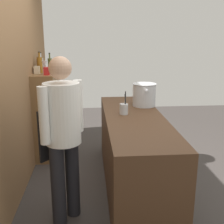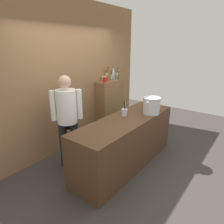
{
  "view_description": "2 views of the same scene",
  "coord_description": "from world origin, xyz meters",
  "px_view_note": "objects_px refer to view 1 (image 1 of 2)",
  "views": [
    {
      "loc": [
        -3.2,
        0.53,
        1.83
      ],
      "look_at": [
        0.17,
        0.26,
        0.92
      ],
      "focal_mm": 44.89,
      "sensor_mm": 36.0,
      "label": 1
    },
    {
      "loc": [
        -2.72,
        -1.78,
        2.13
      ],
      "look_at": [
        0.04,
        0.34,
        0.94
      ],
      "focal_mm": 31.85,
      "sensor_mm": 36.0,
      "label": 2
    }
  ],
  "objects_px": {
    "utensil_crock": "(124,109)",
    "spice_tin_silver": "(42,68)",
    "wine_bottle_amber": "(40,64)",
    "wine_bottle_clear": "(41,64)",
    "spice_tin_red": "(47,71)",
    "spice_tin_cream": "(37,70)",
    "wine_bottle_olive": "(50,64)",
    "wine_glass_tall": "(44,65)",
    "chef": "(63,130)",
    "stockpot_large": "(144,95)",
    "wine_glass_wide": "(53,64)"
  },
  "relations": [
    {
      "from": "utensil_crock",
      "to": "spice_tin_silver",
      "type": "height_order",
      "value": "spice_tin_silver"
    },
    {
      "from": "wine_bottle_amber",
      "to": "wine_bottle_clear",
      "type": "distance_m",
      "value": 0.24
    },
    {
      "from": "spice_tin_red",
      "to": "spice_tin_silver",
      "type": "xyz_separation_m",
      "value": [
        0.4,
        0.13,
        -0.0
      ]
    },
    {
      "from": "utensil_crock",
      "to": "spice_tin_cream",
      "type": "bearing_deg",
      "value": 54.09
    },
    {
      "from": "wine_bottle_olive",
      "to": "wine_glass_tall",
      "type": "relative_size",
      "value": 1.47
    },
    {
      "from": "utensil_crock",
      "to": "spice_tin_silver",
      "type": "distance_m",
      "value": 1.62
    },
    {
      "from": "wine_bottle_clear",
      "to": "wine_bottle_olive",
      "type": "bearing_deg",
      "value": -88.9
    },
    {
      "from": "chef",
      "to": "wine_glass_tall",
      "type": "distance_m",
      "value": 1.66
    },
    {
      "from": "wine_bottle_amber",
      "to": "spice_tin_cream",
      "type": "relative_size",
      "value": 2.86
    },
    {
      "from": "chef",
      "to": "spice_tin_silver",
      "type": "relative_size",
      "value": 15.12
    },
    {
      "from": "spice_tin_silver",
      "to": "spice_tin_cream",
      "type": "relative_size",
      "value": 1.02
    },
    {
      "from": "wine_bottle_clear",
      "to": "wine_glass_tall",
      "type": "relative_size",
      "value": 1.51
    },
    {
      "from": "wine_bottle_amber",
      "to": "wine_bottle_olive",
      "type": "bearing_deg",
      "value": -25.85
    },
    {
      "from": "stockpot_large",
      "to": "spice_tin_silver",
      "type": "bearing_deg",
      "value": 65.58
    },
    {
      "from": "stockpot_large",
      "to": "wine_glass_wide",
      "type": "relative_size",
      "value": 2.24
    },
    {
      "from": "chef",
      "to": "wine_glass_wide",
      "type": "distance_m",
      "value": 1.91
    },
    {
      "from": "wine_bottle_amber",
      "to": "wine_glass_wide",
      "type": "height_order",
      "value": "wine_bottle_amber"
    },
    {
      "from": "stockpot_large",
      "to": "wine_glass_wide",
      "type": "bearing_deg",
      "value": 62.6
    },
    {
      "from": "wine_bottle_amber",
      "to": "spice_tin_red",
      "type": "distance_m",
      "value": 0.32
    },
    {
      "from": "spice_tin_cream",
      "to": "wine_bottle_olive",
      "type": "bearing_deg",
      "value": -22.32
    },
    {
      "from": "utensil_crock",
      "to": "chef",
      "type": "bearing_deg",
      "value": 137.89
    },
    {
      "from": "utensil_crock",
      "to": "wine_bottle_olive",
      "type": "xyz_separation_m",
      "value": [
        1.2,
        1.03,
        0.44
      ]
    },
    {
      "from": "chef",
      "to": "stockpot_large",
      "type": "bearing_deg",
      "value": 179.8
    },
    {
      "from": "chef",
      "to": "wine_bottle_amber",
      "type": "distance_m",
      "value": 1.83
    },
    {
      "from": "wine_bottle_olive",
      "to": "spice_tin_red",
      "type": "distance_m",
      "value": 0.52
    },
    {
      "from": "wine_bottle_amber",
      "to": "spice_tin_red",
      "type": "bearing_deg",
      "value": -153.97
    },
    {
      "from": "spice_tin_red",
      "to": "spice_tin_cream",
      "type": "relative_size",
      "value": 1.02
    },
    {
      "from": "stockpot_large",
      "to": "wine_bottle_olive",
      "type": "distance_m",
      "value": 1.61
    },
    {
      "from": "chef",
      "to": "wine_bottle_olive",
      "type": "relative_size",
      "value": 5.97
    },
    {
      "from": "wine_bottle_olive",
      "to": "wine_glass_wide",
      "type": "bearing_deg",
      "value": -152.15
    },
    {
      "from": "chef",
      "to": "wine_bottle_olive",
      "type": "distance_m",
      "value": 2.03
    },
    {
      "from": "spice_tin_silver",
      "to": "spice_tin_cream",
      "type": "bearing_deg",
      "value": 172.44
    },
    {
      "from": "spice_tin_cream",
      "to": "wine_glass_wide",
      "type": "bearing_deg",
      "value": -42.28
    },
    {
      "from": "chef",
      "to": "spice_tin_red",
      "type": "bearing_deg",
      "value": -126.22
    },
    {
      "from": "wine_glass_tall",
      "to": "wine_bottle_amber",
      "type": "bearing_deg",
      "value": 29.14
    },
    {
      "from": "chef",
      "to": "spice_tin_cream",
      "type": "height_order",
      "value": "chef"
    },
    {
      "from": "stockpot_large",
      "to": "spice_tin_cream",
      "type": "xyz_separation_m",
      "value": [
        0.44,
        1.5,
        0.3
      ]
    },
    {
      "from": "chef",
      "to": "wine_bottle_clear",
      "type": "xyz_separation_m",
      "value": [
        1.95,
        0.49,
        0.45
      ]
    },
    {
      "from": "wine_glass_wide",
      "to": "utensil_crock",
      "type": "bearing_deg",
      "value": -138.2
    },
    {
      "from": "chef",
      "to": "spice_tin_cream",
      "type": "distance_m",
      "value": 1.72
    },
    {
      "from": "stockpot_large",
      "to": "wine_glass_tall",
      "type": "bearing_deg",
      "value": 74.39
    },
    {
      "from": "wine_bottle_olive",
      "to": "spice_tin_red",
      "type": "bearing_deg",
      "value": -177.77
    },
    {
      "from": "wine_bottle_clear",
      "to": "spice_tin_cream",
      "type": "bearing_deg",
      "value": 179.2
    },
    {
      "from": "spice_tin_red",
      "to": "wine_glass_wide",
      "type": "bearing_deg",
      "value": -6.3
    },
    {
      "from": "wine_glass_wide",
      "to": "wine_glass_tall",
      "type": "distance_m",
      "value": 0.3
    },
    {
      "from": "wine_glass_tall",
      "to": "spice_tin_red",
      "type": "height_order",
      "value": "wine_glass_tall"
    },
    {
      "from": "utensil_crock",
      "to": "wine_glass_tall",
      "type": "relative_size",
      "value": 1.55
    },
    {
      "from": "wine_bottle_clear",
      "to": "utensil_crock",
      "type": "bearing_deg",
      "value": -135.72
    },
    {
      "from": "spice_tin_cream",
      "to": "wine_bottle_clear",
      "type": "bearing_deg",
      "value": -0.8
    },
    {
      "from": "stockpot_large",
      "to": "wine_bottle_olive",
      "type": "xyz_separation_m",
      "value": [
        0.79,
        1.36,
        0.35
      ]
    }
  ]
}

